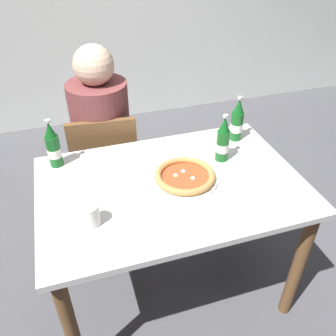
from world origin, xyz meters
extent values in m
plane|color=#4C4C51|center=(0.00, 0.00, 0.00)|extent=(8.00, 8.00, 0.00)
cube|color=silver|center=(0.00, 0.00, 0.73)|extent=(1.20, 0.80, 0.03)
cylinder|color=brown|center=(-0.54, -0.34, 0.36)|extent=(0.06, 0.06, 0.72)
cylinder|color=brown|center=(0.54, -0.34, 0.36)|extent=(0.06, 0.06, 0.72)
cylinder|color=brown|center=(-0.54, 0.34, 0.36)|extent=(0.06, 0.06, 0.72)
cylinder|color=brown|center=(0.54, 0.34, 0.36)|extent=(0.06, 0.06, 0.72)
cube|color=brown|center=(-0.22, 0.68, 0.43)|extent=(0.44, 0.44, 0.04)
cube|color=brown|center=(-0.24, 0.50, 0.65)|extent=(0.38, 0.07, 0.40)
cylinder|color=brown|center=(-0.04, 0.83, 0.21)|extent=(0.04, 0.04, 0.41)
cylinder|color=brown|center=(-0.38, 0.87, 0.21)|extent=(0.04, 0.04, 0.41)
cylinder|color=brown|center=(-0.07, 0.49, 0.21)|extent=(0.04, 0.04, 0.41)
cylinder|color=brown|center=(-0.41, 0.53, 0.21)|extent=(0.04, 0.04, 0.41)
cube|color=#2D3342|center=(-0.22, 0.66, 0.23)|extent=(0.32, 0.28, 0.45)
cylinder|color=brown|center=(-0.22, 0.66, 0.73)|extent=(0.34, 0.34, 0.55)
sphere|color=beige|center=(-0.22, 0.66, 1.10)|extent=(0.22, 0.22, 0.22)
cylinder|color=white|center=(0.07, 0.00, 0.76)|extent=(0.30, 0.30, 0.01)
cylinder|color=#CC4723|center=(0.07, 0.00, 0.77)|extent=(0.22, 0.22, 0.01)
torus|color=#B78447|center=(0.07, 0.00, 0.78)|extent=(0.28, 0.28, 0.03)
sphere|color=silver|center=(0.03, 0.02, 0.77)|extent=(0.02, 0.02, 0.02)
sphere|color=silver|center=(0.10, -0.02, 0.77)|extent=(0.02, 0.02, 0.02)
sphere|color=silver|center=(0.07, 0.04, 0.77)|extent=(0.02, 0.02, 0.02)
cylinder|color=#14591E|center=(-0.49, 0.31, 0.83)|extent=(0.06, 0.06, 0.16)
cone|color=#14591E|center=(-0.49, 0.31, 0.95)|extent=(0.05, 0.05, 0.07)
cylinder|color=#B7B7BC|center=(-0.49, 0.31, 0.99)|extent=(0.03, 0.03, 0.01)
cylinder|color=white|center=(-0.49, 0.31, 0.82)|extent=(0.07, 0.07, 0.04)
cylinder|color=#14591E|center=(0.45, 0.27, 0.83)|extent=(0.06, 0.06, 0.16)
cone|color=#14591E|center=(0.45, 0.27, 0.95)|extent=(0.05, 0.05, 0.07)
cylinder|color=#B7B7BC|center=(0.45, 0.27, 0.99)|extent=(0.03, 0.03, 0.01)
cylinder|color=white|center=(0.45, 0.27, 0.82)|extent=(0.07, 0.07, 0.04)
cylinder|color=#14591E|center=(0.30, 0.11, 0.83)|extent=(0.06, 0.06, 0.16)
cone|color=#14591E|center=(0.30, 0.11, 0.95)|extent=(0.05, 0.05, 0.07)
cylinder|color=#B7B7BC|center=(0.30, 0.11, 0.99)|extent=(0.03, 0.03, 0.01)
cylinder|color=white|center=(0.30, 0.11, 0.82)|extent=(0.07, 0.07, 0.04)
cube|color=white|center=(0.43, -0.16, 0.75)|extent=(0.21, 0.21, 0.00)
cube|color=silver|center=(0.45, -0.16, 0.76)|extent=(0.07, 0.18, 0.00)
cube|color=silver|center=(0.41, -0.16, 0.76)|extent=(0.02, 0.17, 0.00)
cylinder|color=white|center=(-0.38, -0.15, 0.80)|extent=(0.07, 0.07, 0.09)
camera|label=1|loc=(-0.39, -1.20, 1.75)|focal=37.49mm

